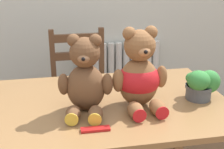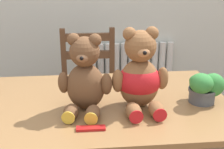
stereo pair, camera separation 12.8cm
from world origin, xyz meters
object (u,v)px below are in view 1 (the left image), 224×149
(wooden_chair_behind, at_px, (80,92))
(potted_plant, at_px, (201,84))
(teddy_bear_right, at_px, (139,76))
(teddy_bear_left, at_px, (85,79))
(chocolate_bar, at_px, (95,129))

(wooden_chair_behind, bearing_deg, potted_plant, 126.14)
(wooden_chair_behind, height_order, teddy_bear_right, teddy_bear_right)
(wooden_chair_behind, height_order, teddy_bear_left, teddy_bear_left)
(wooden_chair_behind, distance_m, potted_plant, 1.04)
(wooden_chair_behind, xyz_separation_m, teddy_bear_left, (-0.03, -0.80, 0.42))
(wooden_chair_behind, height_order, chocolate_bar, wooden_chair_behind)
(teddy_bear_left, height_order, potted_plant, teddy_bear_left)
(teddy_bear_left, distance_m, potted_plant, 0.62)
(teddy_bear_left, bearing_deg, teddy_bear_right, -168.20)
(teddy_bear_right, bearing_deg, chocolate_bar, 36.12)
(teddy_bear_left, xyz_separation_m, chocolate_bar, (0.02, -0.20, -0.16))
(potted_plant, bearing_deg, chocolate_bar, -159.97)
(teddy_bear_left, bearing_deg, wooden_chair_behind, -81.40)
(teddy_bear_right, height_order, chocolate_bar, teddy_bear_right)
(teddy_bear_right, height_order, potted_plant, teddy_bear_right)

